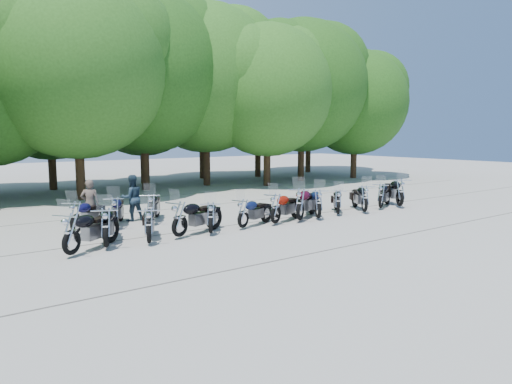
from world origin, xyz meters
TOP-DOWN VIEW (x-y plane):
  - ground at (0.00, 0.00)m, footprint 90.00×90.00m
  - tree_3 at (-3.57, 11.24)m, footprint 8.70×8.70m
  - tree_4 at (0.54, 13.09)m, footprint 9.13×9.13m
  - tree_5 at (4.61, 13.20)m, footprint 9.04×9.04m
  - tree_6 at (7.55, 10.82)m, footprint 8.00×8.00m
  - tree_7 at (11.20, 11.78)m, footprint 8.79×8.79m
  - tree_8 at (15.83, 11.20)m, footprint 7.53×7.53m
  - tree_11 at (-3.76, 16.43)m, footprint 7.56×7.56m
  - tree_12 at (1.80, 16.47)m, footprint 7.88×7.88m
  - tree_13 at (6.69, 17.47)m, footprint 8.31×8.31m
  - tree_14 at (10.68, 16.09)m, footprint 8.02×8.02m
  - tree_15 at (16.61, 17.02)m, footprint 9.67×9.67m
  - motorcycle_0 at (-6.71, 0.36)m, footprint 2.27×1.94m
  - motorcycle_1 at (-5.72, 0.63)m, footprint 1.54×2.42m
  - motorcycle_2 at (-4.57, 0.43)m, footprint 1.47×2.22m
  - motorcycle_3 at (-3.49, 0.64)m, footprint 2.41×1.48m
  - motorcycle_4 at (-2.46, 0.52)m, footprint 1.67×2.12m
  - motorcycle_5 at (-1.14, 0.66)m, footprint 2.13×1.32m
  - motorcycle_6 at (0.20, 0.60)m, footprint 2.32×1.48m
  - motorcycle_7 at (1.27, 0.52)m, footprint 2.49×1.99m
  - motorcycle_8 at (2.10, 0.46)m, footprint 1.80×2.31m
  - motorcycle_9 at (3.37, 0.66)m, footprint 1.86×1.94m
  - motorcycle_10 at (4.59, 0.38)m, footprint 1.87×2.27m
  - motorcycle_11 at (5.91, 0.63)m, footprint 2.27×1.66m
  - motorcycle_12 at (6.93, 0.44)m, footprint 2.02×2.54m
  - motorcycle_13 at (-5.91, 3.04)m, footprint 1.98×2.00m
  - motorcycle_14 at (-4.64, 3.10)m, footprint 1.56×2.29m
  - motorcycle_15 at (-3.36, 3.13)m, footprint 1.72×2.27m
  - rider_0 at (-5.20, 3.94)m, footprint 0.71×0.59m
  - rider_1 at (-3.57, 4.36)m, footprint 0.84×0.66m

SIDE VIEW (x-z plane):
  - ground at x=0.00m, z-range 0.00..0.00m
  - motorcycle_5 at x=-1.14m, z-range 0.00..1.15m
  - motorcycle_9 at x=3.37m, z-range 0.00..1.16m
  - motorcycle_4 at x=-2.46m, z-range 0.00..1.19m
  - motorcycle_2 at x=-4.57m, z-range 0.00..1.21m
  - motorcycle_13 at x=-5.91m, z-range 0.00..1.22m
  - motorcycle_11 at x=5.91m, z-range 0.00..1.25m
  - motorcycle_14 at x=-4.64m, z-range 0.00..1.25m
  - motorcycle_6 at x=0.20m, z-range 0.00..1.26m
  - motorcycle_15 at x=-3.36m, z-range 0.00..1.26m
  - motorcycle_10 at x=4.59m, z-range 0.00..1.29m
  - motorcycle_8 at x=2.10m, z-range 0.00..1.29m
  - motorcycle_3 at x=-3.49m, z-range 0.00..1.30m
  - motorcycle_0 at x=-6.71m, z-range 0.00..1.31m
  - motorcycle_1 at x=-5.72m, z-range 0.00..1.32m
  - motorcycle_7 at x=1.27m, z-range 0.00..1.40m
  - motorcycle_12 at x=6.93m, z-range 0.00..1.43m
  - rider_0 at x=-5.20m, z-range 0.00..1.66m
  - rider_1 at x=-3.57m, z-range 0.00..1.70m
  - tree_8 at x=15.83m, z-range 0.85..10.10m
  - tree_11 at x=-3.76m, z-range 0.85..10.14m
  - tree_12 at x=1.80m, z-range 0.89..10.56m
  - tree_6 at x=7.55m, z-range 0.90..10.72m
  - tree_14 at x=10.68m, z-range 0.91..10.75m
  - tree_13 at x=6.69m, z-range 0.94..11.14m
  - tree_3 at x=-3.57m, z-range 0.98..11.66m
  - tree_7 at x=11.20m, z-range 0.99..11.79m
  - tree_5 at x=4.61m, z-range 1.02..12.12m
  - tree_4 at x=0.54m, z-range 1.03..12.24m
  - tree_15 at x=16.61m, z-range 1.09..12.96m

